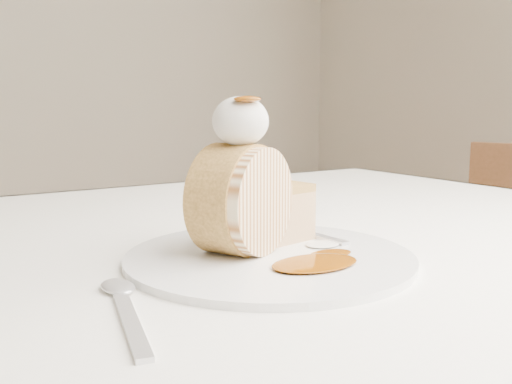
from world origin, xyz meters
TOP-DOWN VIEW (x-y plane):
  - table at (0.00, 0.20)m, footprint 1.40×0.90m
  - plate at (0.03, 0.05)m, footprint 0.34×0.34m
  - roulade_slice at (0.01, 0.07)m, footprint 0.12×0.10m
  - cake_chunk at (0.07, 0.10)m, footprint 0.07×0.07m
  - whipped_cream at (0.01, 0.07)m, footprint 0.06×0.06m
  - caramel_drizzle at (0.00, 0.06)m, footprint 0.03×0.02m
  - caramel_pool at (0.04, -0.01)m, footprint 0.10×0.07m
  - fork at (0.11, 0.10)m, footprint 0.04×0.18m
  - spoon at (-0.16, -0.04)m, footprint 0.06×0.16m

SIDE VIEW (x-z plane):
  - table at x=0.00m, z-range 0.29..1.04m
  - spoon at x=-0.16m, z-range 0.75..0.75m
  - plate at x=0.03m, z-range 0.75..0.76m
  - fork at x=0.11m, z-range 0.76..0.76m
  - caramel_pool at x=0.04m, z-range 0.76..0.76m
  - cake_chunk at x=0.07m, z-range 0.76..0.81m
  - roulade_slice at x=0.01m, z-range 0.76..0.87m
  - whipped_cream at x=0.01m, z-range 0.87..0.92m
  - caramel_drizzle at x=0.00m, z-range 0.92..0.92m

